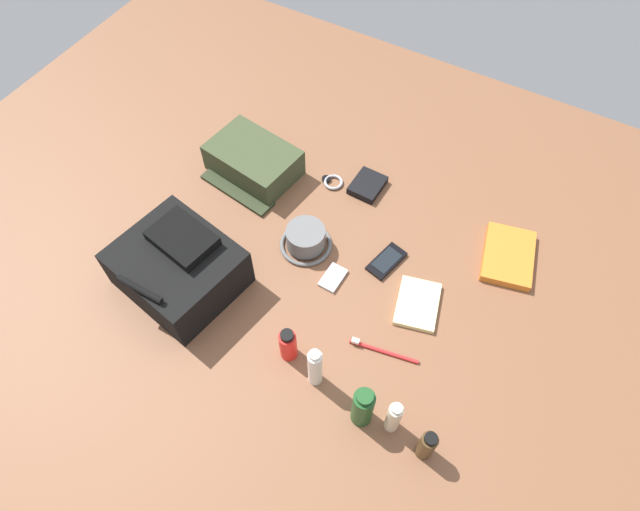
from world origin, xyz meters
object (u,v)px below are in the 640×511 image
(toothpaste_tube, at_px, (315,367))
(paperback_novel, at_px, (508,256))
(sunscreen_spray, at_px, (288,345))
(wallet, at_px, (368,185))
(backpack, at_px, (178,267))
(toothbrush, at_px, (380,350))
(lotion_bottle, at_px, (394,417))
(shampoo_bottle, at_px, (363,407))
(cell_phone, at_px, (386,261))
(wristwatch, at_px, (332,182))
(notepad, at_px, (418,304))
(toiletry_pouch, at_px, (253,161))
(media_player, at_px, (333,278))
(bucket_hat, at_px, (306,239))
(cologne_bottle, at_px, (427,445))

(toothpaste_tube, distance_m, paperback_novel, 0.66)
(toothpaste_tube, bearing_deg, sunscreen_spray, -15.45)
(paperback_novel, xyz_separation_m, wallet, (0.47, -0.04, 0.00))
(backpack, xyz_separation_m, wallet, (-0.29, -0.56, -0.06))
(backpack, bearing_deg, toothbrush, -171.92)
(lotion_bottle, height_order, toothbrush, lotion_bottle)
(shampoo_bottle, height_order, cell_phone, shampoo_bottle)
(wristwatch, distance_m, notepad, 0.49)
(toothbrush, bearing_deg, toiletry_pouch, -29.81)
(media_player, distance_m, wallet, 0.35)
(cell_phone, relative_size, toothbrush, 0.72)
(sunscreen_spray, bearing_deg, paperback_novel, -125.06)
(wristwatch, bearing_deg, media_player, 119.23)
(sunscreen_spray, xyz_separation_m, media_player, (0.01, -0.25, -0.05))
(bucket_hat, xyz_separation_m, lotion_bottle, (-0.44, 0.35, 0.03))
(sunscreen_spray, bearing_deg, backpack, -6.26)
(bucket_hat, xyz_separation_m, cologne_bottle, (-0.53, 0.37, 0.03))
(lotion_bottle, xyz_separation_m, sunscreen_spray, (0.31, -0.04, -0.01))
(backpack, distance_m, shampoo_bottle, 0.62)
(sunscreen_spray, relative_size, wallet, 1.06)
(bucket_hat, xyz_separation_m, paperback_novel, (-0.53, -0.25, -0.02))
(shampoo_bottle, bearing_deg, backpack, -8.83)
(wallet, bearing_deg, notepad, 136.61)
(toothbrush, bearing_deg, notepad, -99.74)
(media_player, bearing_deg, lotion_bottle, 137.62)
(cologne_bottle, height_order, lotion_bottle, lotion_bottle)
(cologne_bottle, bearing_deg, toiletry_pouch, -32.99)
(shampoo_bottle, distance_m, media_player, 0.40)
(shampoo_bottle, height_order, paperback_novel, shampoo_bottle)
(wristwatch, height_order, notepad, notepad)
(bucket_hat, xyz_separation_m, toothbrush, (-0.33, 0.19, -0.03))
(cologne_bottle, xyz_separation_m, cell_phone, (0.30, -0.43, -0.05))
(wristwatch, bearing_deg, shampoo_bottle, 124.26)
(backpack, bearing_deg, cell_phone, -144.33)
(bucket_hat, distance_m, wallet, 0.29)
(media_player, xyz_separation_m, wristwatch, (0.17, -0.31, 0.00))
(toothpaste_tube, bearing_deg, backpack, -8.14)
(toothpaste_tube, xyz_separation_m, media_player, (0.10, -0.28, -0.07))
(notepad, bearing_deg, media_player, -5.24)
(notepad, bearing_deg, lotion_bottle, 88.76)
(toothpaste_tube, distance_m, cell_phone, 0.41)
(shampoo_bottle, bearing_deg, toiletry_pouch, -38.95)
(wristwatch, xyz_separation_m, toothbrush, (-0.38, 0.44, 0.00))
(cologne_bottle, xyz_separation_m, lotion_bottle, (0.09, -0.02, 0.01))
(sunscreen_spray, distance_m, cell_phone, 0.39)
(toothbrush, xyz_separation_m, wallet, (0.28, -0.48, 0.01))
(backpack, relative_size, media_player, 4.08)
(bucket_hat, distance_m, lotion_bottle, 0.57)
(sunscreen_spray, bearing_deg, cologne_bottle, 172.16)
(toothpaste_tube, xyz_separation_m, wristwatch, (0.27, -0.59, -0.07))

